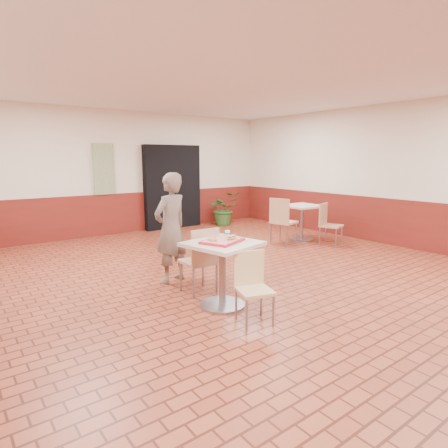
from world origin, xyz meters
TOP-DOWN VIEW (x-y plane):
  - room_shell at (0.00, 0.00)m, footprint 8.01×10.01m
  - wainscot_band at (0.00, 0.00)m, footprint 8.00×10.00m
  - corridor_doorway at (1.20, 4.88)m, footprint 1.60×0.22m
  - promo_poster at (-0.60, 4.94)m, footprint 0.50×0.03m
  - main_table at (-1.00, -0.31)m, footprint 0.79×0.79m
  - chair_main_front at (-0.99, -0.86)m, footprint 0.47×0.47m
  - chair_main_back at (-0.97, 0.23)m, footprint 0.45×0.45m
  - customer at (-1.04, 0.94)m, footprint 0.69×0.55m
  - serving_tray at (-1.00, -0.31)m, footprint 0.49×0.38m
  - ring_donut at (-1.13, -0.28)m, footprint 0.13×0.13m
  - long_john_donut at (-0.90, -0.36)m, footprint 0.17×0.12m
  - paper_cup at (-0.85, -0.21)m, footprint 0.07×0.07m
  - second_table at (2.80, 1.76)m, footprint 0.76×0.76m
  - chair_second_left at (2.09, 1.69)m, footprint 0.57×0.57m
  - chair_second_front at (2.87, 1.08)m, footprint 0.52×0.52m
  - potted_plant at (2.55, 4.40)m, footprint 0.91×0.81m

SIDE VIEW (x-z plane):
  - chair_main_front at x=-0.99m, z-range 0.05..0.86m
  - potted_plant at x=2.55m, z-range 0.00..0.93m
  - wainscot_band at x=0.00m, z-range 0.00..1.00m
  - chair_second_front at x=2.87m, z-range 0.05..0.95m
  - chair_main_back at x=-0.97m, z-range 0.05..0.99m
  - second_table at x=2.80m, z-range 0.14..0.95m
  - main_table at x=-1.00m, z-range 0.14..0.98m
  - chair_second_left at x=2.09m, z-range 0.06..1.08m
  - customer at x=-1.04m, z-range 0.00..1.65m
  - serving_tray at x=-1.00m, z-range 0.84..0.87m
  - ring_donut at x=-1.13m, z-range 0.87..0.90m
  - long_john_donut at x=-0.90m, z-range 0.86..0.91m
  - paper_cup at x=-0.85m, z-range 0.87..0.95m
  - corridor_doorway at x=1.20m, z-range 0.00..2.20m
  - room_shell at x=0.00m, z-range 0.00..3.00m
  - promo_poster at x=-0.60m, z-range 1.00..2.20m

